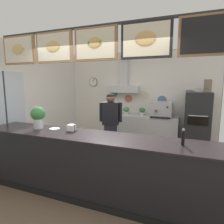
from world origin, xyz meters
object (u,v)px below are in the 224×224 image
shop_worker (111,124)px  potted_sage (142,111)px  basil_vase (38,117)px  pepper_grinder (183,137)px  pizza_oven (197,123)px  napkin_holder (71,128)px  espresso_machine (161,109)px  potted_rosemary (126,110)px  condiment_plate (55,129)px

shop_worker → potted_sage: bearing=-122.4°
basil_vase → pepper_grinder: basil_vase is taller
pizza_oven → shop_worker: size_ratio=1.07×
potted_sage → napkin_holder: size_ratio=1.65×
pizza_oven → espresso_machine: size_ratio=2.97×
basil_vase → napkin_holder: (0.68, 0.05, -0.17)m
basil_vase → shop_worker: bearing=58.8°
basil_vase → pepper_grinder: 2.51m
potted_rosemary → condiment_plate: potted_rosemary is taller
pizza_oven → napkin_holder: (-2.12, -2.59, 0.27)m
espresso_machine → pepper_grinder: size_ratio=2.52×
potted_rosemary → condiment_plate: size_ratio=1.26×
basil_vase → condiment_plate: 0.38m
shop_worker → basil_vase: shop_worker is taller
basil_vase → napkin_holder: 0.70m
basil_vase → pizza_oven: bearing=43.4°
shop_worker → pepper_grinder: 2.21m
pizza_oven → potted_sage: (-1.48, 0.13, 0.22)m
pizza_oven → basil_vase: bearing=-136.6°
shop_worker → potted_rosemary: size_ratio=6.84×
potted_rosemary → potted_sage: bearing=-2.3°
potted_rosemary → pepper_grinder: bearing=-59.1°
condiment_plate → pizza_oven: bearing=45.9°
potted_sage → napkin_holder: (-0.64, -2.72, 0.04)m
pizza_oven → espresso_machine: (-0.93, 0.10, 0.31)m
potted_sage → shop_worker: bearing=-108.7°
potted_rosemary → pepper_grinder: (1.69, -2.82, 0.11)m
espresso_machine → basil_vase: basil_vase is taller
pizza_oven → potted_rosemary: 2.00m
condiment_plate → pepper_grinder: bearing=-2.5°
napkin_holder → potted_rosemary: bearing=87.2°
basil_vase → potted_sage: bearing=64.5°
pepper_grinder → pizza_oven: bearing=83.8°
pizza_oven → shop_worker: (-1.94, -1.22, 0.07)m
pizza_oven → condiment_plate: 3.59m
pizza_oven → basil_vase: 3.88m
condiment_plate → pepper_grinder: pepper_grinder is taller
condiment_plate → potted_sage: bearing=69.4°
potted_rosemary → espresso_machine: bearing=-2.8°
basil_vase → condiment_plate: basil_vase is taller
shop_worker → napkin_holder: shop_worker is taller
potted_sage → potted_rosemary: bearing=177.7°
espresso_machine → pepper_grinder: (0.64, -2.77, 0.02)m
pizza_oven → pepper_grinder: 2.71m
espresso_machine → potted_sage: espresso_machine is taller
shop_worker → espresso_machine: shop_worker is taller
basil_vase → napkin_holder: size_ratio=2.82×
pizza_oven → napkin_holder: size_ratio=12.08×
espresso_machine → potted_rosemary: espresso_machine is taller
shop_worker → potted_rosemary: bearing=-101.8°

